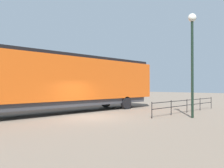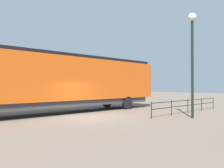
% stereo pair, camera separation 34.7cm
% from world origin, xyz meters
% --- Properties ---
extents(ground_plane, '(120.00, 120.00, 0.00)m').
position_xyz_m(ground_plane, '(0.00, 0.00, 0.00)').
color(ground_plane, '#756656').
extents(locomotive, '(2.94, 18.35, 4.38)m').
position_xyz_m(locomotive, '(-3.25, 0.37, 2.44)').
color(locomotive, '#D15114').
rests_on(locomotive, ground_plane).
extents(lamp_post, '(0.52, 0.52, 6.67)m').
position_xyz_m(lamp_post, '(4.79, 4.43, 4.68)').
color(lamp_post, black).
rests_on(lamp_post, ground_plane).
extents(platform_fence, '(0.05, 9.19, 1.03)m').
position_xyz_m(platform_fence, '(3.13, 6.94, 0.69)').
color(platform_fence, black).
rests_on(platform_fence, ground_plane).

